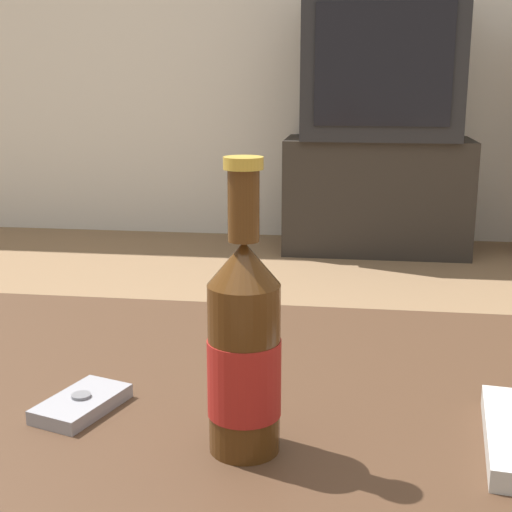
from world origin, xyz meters
name	(u,v)px	position (x,y,z in m)	size (l,w,h in m)	color
coffee_table	(165,487)	(0.00, 0.00, 0.40)	(1.07, 0.75, 0.47)	#422B1C
tv_stand	(376,195)	(0.27, 2.74, 0.26)	(0.84, 0.42, 0.52)	#28231E
television	(382,66)	(0.27, 2.74, 0.84)	(0.69, 0.49, 0.64)	black
beer_bottle	(244,349)	(0.08, -0.04, 0.56)	(0.06, 0.06, 0.26)	#47280F
cell_phone	(82,404)	(-0.09, 0.01, 0.47)	(0.08, 0.11, 0.02)	gray
remote_control	(510,438)	(0.32, 0.00, 0.48)	(0.06, 0.17, 0.02)	beige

